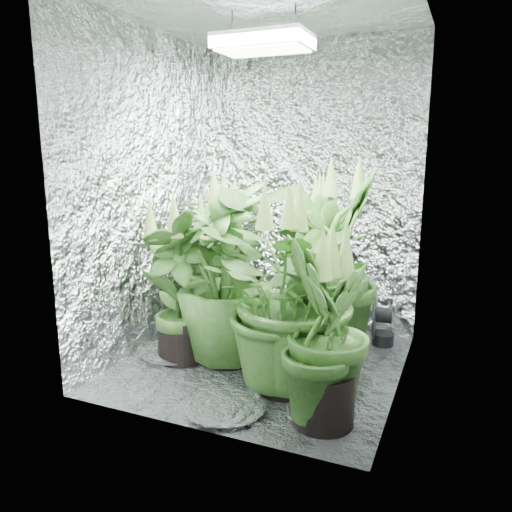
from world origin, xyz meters
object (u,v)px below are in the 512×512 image
object	(u,v)px
plant_g	(325,335)
circulation_fan	(379,322)
grow_lamp	(263,42)
plant_a	(222,261)
plant_f	(180,288)
plant_c	(334,265)
plant_h	(226,276)
plant_d	(214,272)
plant_e	(287,293)
plant_b	(312,264)

from	to	relation	value
plant_g	circulation_fan	bearing A→B (deg)	86.03
grow_lamp	plant_a	world-z (taller)	grow_lamp
plant_a	plant_f	size ratio (longest dim) A/B	0.98
plant_c	plant_h	size ratio (longest dim) A/B	1.07
grow_lamp	plant_d	bearing A→B (deg)	147.94
circulation_fan	plant_h	bearing A→B (deg)	-147.56
plant_a	plant_f	xyz separation A→B (m)	(0.07, -0.69, -0.01)
plant_e	circulation_fan	world-z (taller)	plant_e
plant_d	plant_g	size ratio (longest dim) A/B	1.02
plant_b	plant_c	bearing A→B (deg)	-52.44
plant_g	plant_f	bearing A→B (deg)	159.42
plant_h	plant_e	bearing A→B (deg)	-24.30
grow_lamp	plant_d	distance (m)	1.48
plant_c	plant_h	xyz separation A→B (m)	(-0.57, -0.33, -0.05)
plant_c	plant_a	bearing A→B (deg)	162.95
plant_f	plant_h	xyz separation A→B (m)	(0.26, 0.08, 0.08)
plant_c	plant_d	xyz separation A→B (m)	(-0.83, 0.03, -0.13)
plant_a	plant_g	distance (m)	1.51
plant_e	plant_h	distance (m)	0.50
plant_d	plant_e	distance (m)	0.91
plant_b	plant_h	size ratio (longest dim) A/B	0.96
plant_h	circulation_fan	world-z (taller)	plant_h
plant_d	plant_f	world-z (taller)	plant_f
plant_c	plant_d	world-z (taller)	plant_c
plant_b	plant_h	xyz separation A→B (m)	(-0.34, -0.61, 0.02)
grow_lamp	plant_f	world-z (taller)	grow_lamp
grow_lamp	plant_c	world-z (taller)	grow_lamp
plant_a	plant_d	world-z (taller)	same
plant_a	plant_g	bearing A→B (deg)	-44.76
plant_a	circulation_fan	size ratio (longest dim) A/B	2.76
plant_d	plant_e	world-z (taller)	plant_e
plant_f	plant_g	distance (m)	1.07
plant_f	plant_h	bearing A→B (deg)	17.51
plant_b	plant_f	world-z (taller)	plant_b
plant_d	grow_lamp	bearing A→B (deg)	-32.06
plant_e	plant_b	bearing A→B (deg)	97.71
plant_f	plant_g	world-z (taller)	plant_f
grow_lamp	plant_c	bearing A→B (deg)	37.13
plant_f	plant_g	size ratio (longest dim) A/B	1.04
plant_a	plant_h	distance (m)	0.69
plant_e	plant_g	world-z (taller)	plant_e
plant_c	plant_f	bearing A→B (deg)	-153.79
grow_lamp	plant_g	bearing A→B (deg)	-44.54
plant_b	plant_g	size ratio (longest dim) A/B	1.14
plant_g	grow_lamp	bearing A→B (deg)	135.46
circulation_fan	plant_g	bearing A→B (deg)	-99.53
grow_lamp	circulation_fan	world-z (taller)	grow_lamp
plant_a	plant_f	bearing A→B (deg)	-84.04
plant_c	plant_e	distance (m)	0.54
plant_f	grow_lamp	bearing A→B (deg)	16.40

